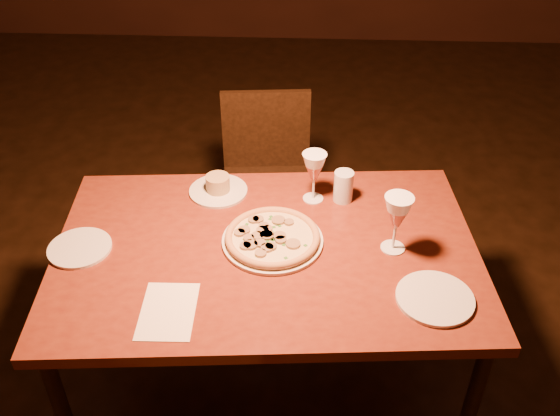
{
  "coord_description": "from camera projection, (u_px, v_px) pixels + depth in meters",
  "views": [
    {
      "loc": [
        0.09,
        -1.62,
        2.01
      ],
      "look_at": [
        0.01,
        -0.06,
        0.84
      ],
      "focal_mm": 40.0,
      "sensor_mm": 36.0,
      "label": 1
    }
  ],
  "objects": [
    {
      "name": "side_plate_left",
      "position": [
        80.0,
        248.0,
        1.98
      ],
      "size": [
        0.2,
        0.2,
        0.01
      ],
      "primitive_type": "cylinder",
      "color": "silver",
      "rests_on": "dining_table"
    },
    {
      "name": "wine_glass_far",
      "position": [
        314.0,
        177.0,
        2.14
      ],
      "size": [
        0.08,
        0.08,
        0.19
      ],
      "primitive_type": null,
      "color": "#C35D51",
      "rests_on": "dining_table"
    },
    {
      "name": "menu_card",
      "position": [
        168.0,
        311.0,
        1.76
      ],
      "size": [
        0.16,
        0.23,
        0.0
      ],
      "primitive_type": "cube",
      "rotation": [
        0.0,
        0.0,
        0.03
      ],
      "color": "white",
      "rests_on": "dining_table"
    },
    {
      "name": "floor",
      "position": [
        277.0,
        367.0,
        2.5
      ],
      "size": [
        7.0,
        7.0,
        0.0
      ],
      "primitive_type": "plane",
      "color": "#321D10",
      "rests_on": "ground"
    },
    {
      "name": "pizza_plate",
      "position": [
        273.0,
        238.0,
        2.0
      ],
      "size": [
        0.33,
        0.33,
        0.04
      ],
      "color": "silver",
      "rests_on": "dining_table"
    },
    {
      "name": "water_tumbler",
      "position": [
        343.0,
        186.0,
        2.16
      ],
      "size": [
        0.07,
        0.07,
        0.11
      ],
      "primitive_type": "cylinder",
      "color": "silver",
      "rests_on": "dining_table"
    },
    {
      "name": "dining_table",
      "position": [
        267.0,
        263.0,
        2.02
      ],
      "size": [
        1.41,
        0.97,
        0.72
      ],
      "rotation": [
        0.0,
        0.0,
        0.08
      ],
      "color": "maroon",
      "rests_on": "floor"
    },
    {
      "name": "chair_far",
      "position": [
        267.0,
        175.0,
        2.79
      ],
      "size": [
        0.43,
        0.43,
        0.81
      ],
      "rotation": [
        0.0,
        0.0,
        0.09
      ],
      "color": "black",
      "rests_on": "floor"
    },
    {
      "name": "side_plate_near",
      "position": [
        435.0,
        298.0,
        1.8
      ],
      "size": [
        0.23,
        0.23,
        0.01
      ],
      "primitive_type": "cylinder",
      "color": "silver",
      "rests_on": "dining_table"
    },
    {
      "name": "ramekin_saucer",
      "position": [
        218.0,
        187.0,
        2.22
      ],
      "size": [
        0.21,
        0.21,
        0.07
      ],
      "color": "silver",
      "rests_on": "dining_table"
    },
    {
      "name": "wine_glass_right",
      "position": [
        396.0,
        224.0,
        1.92
      ],
      "size": [
        0.09,
        0.09,
        0.2
      ],
      "primitive_type": null,
      "color": "#C35D51",
      "rests_on": "dining_table"
    }
  ]
}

